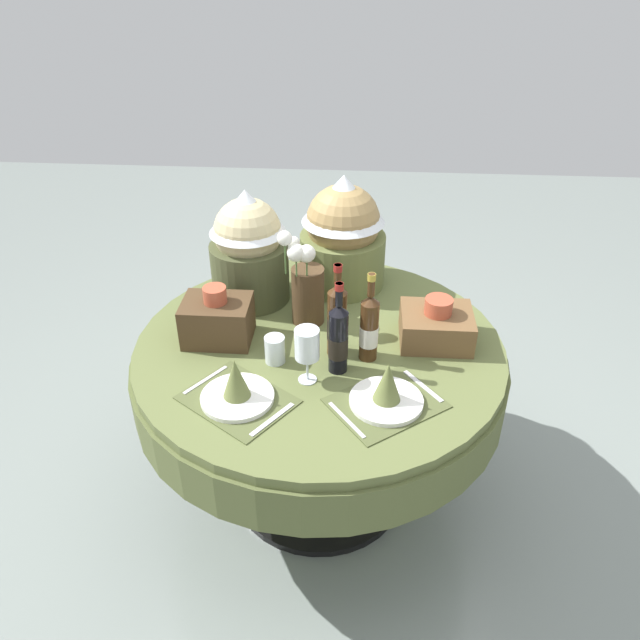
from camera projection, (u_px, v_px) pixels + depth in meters
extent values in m
plane|color=gray|center=(319.00, 486.00, 2.72)|extent=(8.00, 8.00, 0.00)
cylinder|color=#5B6638|center=(319.00, 348.00, 2.32)|extent=(1.36, 1.36, 0.04)
cylinder|color=#545D33|center=(319.00, 371.00, 2.38)|extent=(1.39, 1.39, 0.18)
cylinder|color=black|center=(319.00, 421.00, 2.52)|extent=(0.12, 0.12, 0.69)
cylinder|color=black|center=(319.00, 483.00, 2.72)|extent=(0.72, 0.72, 0.03)
cube|color=#4E562F|center=(238.00, 399.00, 2.04)|extent=(0.43, 0.41, 0.00)
cylinder|color=white|center=(237.00, 397.00, 2.03)|extent=(0.24, 0.24, 0.02)
cone|color=#606B38|center=(236.00, 378.00, 1.99)|extent=(0.09, 0.09, 0.14)
cube|color=silver|center=(206.00, 380.00, 2.12)|extent=(0.12, 0.16, 0.00)
cube|color=silver|center=(272.00, 419.00, 1.95)|extent=(0.12, 0.16, 0.00)
cube|color=#4E562F|center=(386.00, 403.00, 2.02)|extent=(0.43, 0.41, 0.00)
cylinder|color=white|center=(386.00, 401.00, 2.02)|extent=(0.24, 0.24, 0.02)
cone|color=#606B38|center=(388.00, 382.00, 1.98)|extent=(0.09, 0.09, 0.14)
cube|color=silver|center=(347.00, 420.00, 1.95)|extent=(0.12, 0.16, 0.00)
cube|color=silver|center=(423.00, 386.00, 2.09)|extent=(0.13, 0.16, 0.00)
cylinder|color=#47331E|center=(308.00, 295.00, 2.38)|extent=(0.12, 0.12, 0.23)
sphere|color=white|center=(307.00, 254.00, 2.23)|extent=(0.07, 0.07, 0.07)
cylinder|color=#4C7038|center=(307.00, 267.00, 2.26)|extent=(0.01, 0.01, 0.07)
sphere|color=white|center=(285.00, 238.00, 2.21)|extent=(0.05, 0.05, 0.05)
cylinder|color=#4C7038|center=(285.00, 258.00, 2.25)|extent=(0.01, 0.01, 0.13)
sphere|color=white|center=(296.00, 253.00, 2.22)|extent=(0.07, 0.07, 0.07)
cylinder|color=#4C7038|center=(296.00, 267.00, 2.25)|extent=(0.01, 0.01, 0.07)
sphere|color=white|center=(294.00, 243.00, 2.33)|extent=(0.05, 0.05, 0.05)
cylinder|color=#4C7038|center=(294.00, 253.00, 2.35)|extent=(0.01, 0.01, 0.06)
cylinder|color=black|center=(338.00, 342.00, 2.11)|extent=(0.07, 0.07, 0.23)
cylinder|color=black|center=(338.00, 347.00, 2.12)|extent=(0.07, 0.07, 0.08)
cone|color=black|center=(339.00, 309.00, 2.04)|extent=(0.07, 0.07, 0.03)
cylinder|color=black|center=(339.00, 295.00, 2.01)|extent=(0.03, 0.03, 0.08)
cylinder|color=maroon|center=(339.00, 287.00, 2.00)|extent=(0.03, 0.03, 0.02)
cylinder|color=#422814|center=(337.00, 323.00, 2.19)|extent=(0.07, 0.07, 0.25)
cylinder|color=black|center=(337.00, 328.00, 2.20)|extent=(0.07, 0.07, 0.08)
cone|color=#422814|center=(338.00, 289.00, 2.12)|extent=(0.07, 0.07, 0.03)
cylinder|color=#422814|center=(338.00, 275.00, 2.09)|extent=(0.03, 0.03, 0.08)
cylinder|color=maroon|center=(338.00, 268.00, 2.07)|extent=(0.03, 0.03, 0.02)
cylinder|color=#422814|center=(369.00, 331.00, 2.17)|extent=(0.07, 0.07, 0.23)
cylinder|color=silver|center=(369.00, 335.00, 2.18)|extent=(0.07, 0.07, 0.08)
cone|color=#422814|center=(371.00, 300.00, 2.11)|extent=(0.07, 0.07, 0.03)
cylinder|color=#422814|center=(371.00, 285.00, 2.07)|extent=(0.02, 0.02, 0.08)
cylinder|color=#B29933|center=(372.00, 277.00, 2.06)|extent=(0.03, 0.03, 0.02)
cylinder|color=silver|center=(308.00, 379.00, 2.13)|extent=(0.06, 0.06, 0.00)
cylinder|color=silver|center=(307.00, 368.00, 2.10)|extent=(0.01, 0.01, 0.09)
cylinder|color=silver|center=(307.00, 344.00, 2.05)|extent=(0.08, 0.08, 0.11)
cylinder|color=silver|center=(275.00, 349.00, 2.19)|extent=(0.07, 0.07, 0.10)
cylinder|color=#474C2D|center=(250.00, 271.00, 2.52)|extent=(0.31, 0.31, 0.24)
sphere|color=#C6B784|center=(248.00, 232.00, 2.43)|extent=(0.27, 0.27, 0.27)
cone|color=silver|center=(246.00, 211.00, 2.38)|extent=(0.30, 0.30, 0.17)
cylinder|color=olive|center=(342.00, 260.00, 2.63)|extent=(0.36, 0.36, 0.22)
sphere|color=#9E7F4C|center=(343.00, 221.00, 2.53)|extent=(0.30, 0.30, 0.30)
cone|color=silver|center=(344.00, 199.00, 2.48)|extent=(0.34, 0.34, 0.20)
cube|color=#47331E|center=(218.00, 320.00, 2.29)|extent=(0.25, 0.19, 0.16)
cylinder|color=#B24C33|center=(215.00, 295.00, 2.23)|extent=(0.08, 0.08, 0.06)
cube|color=brown|center=(436.00, 327.00, 2.29)|extent=(0.26, 0.22, 0.12)
cylinder|color=#B24C33|center=(439.00, 306.00, 2.25)|extent=(0.10, 0.10, 0.06)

